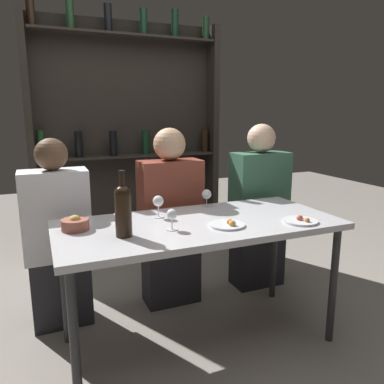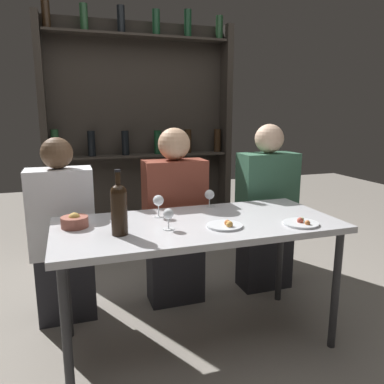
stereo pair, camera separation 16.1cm
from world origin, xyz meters
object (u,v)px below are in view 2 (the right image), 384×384
at_px(snack_bowl, 75,221).
at_px(seated_person_left, 63,237).
at_px(food_plate_1, 301,223).
at_px(seated_person_center, 175,222).
at_px(wine_bottle, 119,207).
at_px(food_plate_0, 225,225).
at_px(seated_person_right, 266,213).
at_px(wine_glass_2, 209,195).
at_px(wine_glass_1, 158,201).
at_px(wine_glass_0, 168,215).

xyz_separation_m(snack_bowl, seated_person_left, (-0.08, 0.42, -0.22)).
relative_size(food_plate_1, seated_person_center, 0.16).
relative_size(wine_bottle, food_plate_0, 1.70).
height_order(seated_person_left, seated_person_right, seated_person_right).
xyz_separation_m(snack_bowl, seated_person_right, (1.40, 0.42, -0.18)).
bearing_deg(wine_glass_2, food_plate_1, -57.23).
height_order(wine_glass_1, seated_person_left, seated_person_left).
bearing_deg(wine_bottle, food_plate_1, -8.26).
xyz_separation_m(wine_bottle, wine_glass_2, (0.63, 0.38, -0.07)).
relative_size(wine_bottle, seated_person_right, 0.26).
height_order(food_plate_0, food_plate_1, food_plate_0).
bearing_deg(seated_person_left, food_plate_0, -38.38).
xyz_separation_m(wine_bottle, snack_bowl, (-0.21, 0.20, -0.11)).
relative_size(wine_glass_1, seated_person_center, 0.10).
bearing_deg(seated_person_right, wine_glass_0, -146.64).
bearing_deg(food_plate_1, seated_person_left, 148.83).
bearing_deg(seated_person_center, seated_person_left, -180.00).
relative_size(wine_glass_0, food_plate_0, 0.58).
height_order(wine_bottle, seated_person_center, seated_person_center).
height_order(food_plate_1, seated_person_left, seated_person_left).
distance_m(snack_bowl, seated_person_right, 1.47).
relative_size(wine_glass_2, food_plate_0, 0.58).
distance_m(wine_bottle, wine_glass_1, 0.37).
height_order(wine_bottle, wine_glass_1, wine_bottle).
relative_size(wine_glass_2, seated_person_left, 0.09).
bearing_deg(wine_bottle, wine_glass_0, 1.46).
xyz_separation_m(wine_glass_1, seated_person_center, (0.20, 0.36, -0.25)).
bearing_deg(food_plate_0, wine_glass_1, 133.79).
xyz_separation_m(wine_bottle, seated_person_left, (-0.29, 0.62, -0.33)).
relative_size(wine_glass_0, seated_person_left, 0.09).
distance_m(wine_glass_1, seated_person_center, 0.48).
bearing_deg(food_plate_1, food_plate_0, 167.51).
xyz_separation_m(wine_glass_0, food_plate_0, (0.30, -0.06, -0.07)).
height_order(wine_glass_2, seated_person_left, seated_person_left).
bearing_deg(wine_glass_1, food_plate_0, -46.21).
distance_m(food_plate_0, seated_person_right, 0.93).
distance_m(wine_glass_0, snack_bowl, 0.51).
bearing_deg(snack_bowl, wine_glass_0, -22.36).
relative_size(wine_glass_1, seated_person_right, 0.10).
bearing_deg(wine_glass_2, snack_bowl, -167.60).
bearing_deg(seated_person_center, snack_bowl, -148.06).
distance_m(food_plate_1, snack_bowl, 1.23).
bearing_deg(wine_glass_1, wine_bottle, -135.32).
bearing_deg(seated_person_center, seated_person_right, 0.00).
height_order(seated_person_center, seated_person_right, seated_person_right).
bearing_deg(snack_bowl, food_plate_0, -17.89).
xyz_separation_m(wine_glass_0, seated_person_right, (0.93, 0.61, -0.23)).
bearing_deg(seated_person_right, food_plate_0, -133.33).
distance_m(food_plate_1, seated_person_right, 0.81).
distance_m(food_plate_0, snack_bowl, 0.81).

